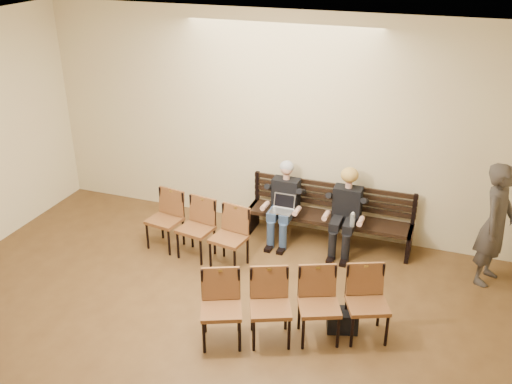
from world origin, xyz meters
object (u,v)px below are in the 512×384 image
at_px(bench, 328,229).
at_px(seated_woman, 345,214).
at_px(chair_row_front, 295,308).
at_px(seated_man, 284,203).
at_px(passerby, 497,216).
at_px(chair_row_back, 196,229).
at_px(water_bottle, 352,227).
at_px(laptop, 281,212).
at_px(bag, 342,320).

xyz_separation_m(bench, seated_woman, (0.28, -0.12, 0.39)).
bearing_deg(chair_row_front, seated_man, 87.27).
distance_m(passerby, chair_row_back, 4.26).
bearing_deg(water_bottle, passerby, 4.31).
relative_size(bench, laptop, 7.68).
distance_m(bag, chair_row_back, 2.66).
bearing_deg(seated_woman, seated_man, 180.00).
bearing_deg(seated_woman, water_bottle, -61.75).
relative_size(seated_woman, chair_row_front, 0.55).
distance_m(seated_man, seated_woman, 0.98).
xyz_separation_m(water_bottle, bag, (0.24, -1.65, -0.43)).
distance_m(laptop, water_bottle, 1.12).
relative_size(seated_man, chair_row_front, 0.56).
xyz_separation_m(seated_man, chair_row_back, (-1.08, -0.97, -0.17)).
xyz_separation_m(laptop, passerby, (3.04, 0.06, 0.45)).
relative_size(bench, chair_row_front, 1.17).
bearing_deg(seated_woman, bench, 157.02).
height_order(laptop, passerby, passerby).
relative_size(seated_man, bag, 3.34).
xyz_separation_m(seated_man, water_bottle, (1.14, -0.30, -0.06)).
xyz_separation_m(bench, laptop, (-0.67, -0.33, 0.35)).
distance_m(laptop, passerby, 3.07).
relative_size(bench, chair_row_back, 1.59).
relative_size(seated_man, chair_row_back, 0.76).
height_order(bench, passerby, passerby).
height_order(bag, chair_row_front, chair_row_front).
xyz_separation_m(seated_man, chair_row_front, (0.87, -2.32, -0.17)).
height_order(bench, chair_row_back, chair_row_back).
distance_m(laptop, bag, 2.24).
bearing_deg(bag, water_bottle, 98.23).
bearing_deg(laptop, chair_row_back, -136.82).
xyz_separation_m(bag, passerby, (1.69, 1.79, 0.88)).
xyz_separation_m(seated_woman, passerby, (2.09, -0.16, 0.41)).
bearing_deg(bag, bench, 108.27).
xyz_separation_m(bench, seated_man, (-0.70, -0.12, 0.40)).
relative_size(water_bottle, chair_row_back, 0.14).
relative_size(bench, passerby, 1.27).
xyz_separation_m(seated_woman, water_bottle, (0.16, -0.30, -0.05)).
bearing_deg(chair_row_back, water_bottle, 25.83).
bearing_deg(chair_row_back, bag, -12.63).
relative_size(seated_man, seated_woman, 1.02).
height_order(laptop, chair_row_back, chair_row_back).
bearing_deg(seated_man, laptop, -82.53).
height_order(seated_woman, water_bottle, seated_woman).
bearing_deg(chair_row_back, seated_man, 51.02).
bearing_deg(laptop, water_bottle, 4.14).
height_order(bench, seated_man, seated_man).
height_order(bench, water_bottle, water_bottle).
bearing_deg(bench, water_bottle, -43.40).
bearing_deg(seated_man, seated_woman, 0.00).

